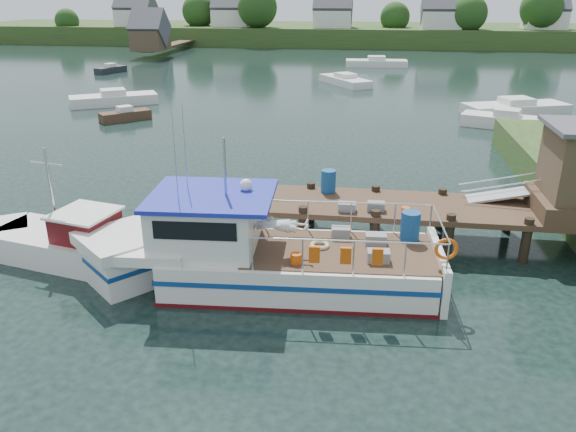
# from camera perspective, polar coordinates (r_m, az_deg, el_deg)

# --- Properties ---
(ground_plane) EXTENTS (160.00, 160.00, 0.00)m
(ground_plane) POSITION_cam_1_polar(r_m,az_deg,el_deg) (21.16, 3.26, -1.90)
(ground_plane) COLOR black
(far_shore) EXTENTS (140.00, 42.55, 9.22)m
(far_shore) POSITION_cam_1_polar(r_m,az_deg,el_deg) (101.88, 7.71, 18.16)
(far_shore) COLOR #324B1F
(far_shore) RESTS_ON ground
(dock) EXTENTS (16.60, 3.00, 4.78)m
(dock) POSITION_cam_1_polar(r_m,az_deg,el_deg) (20.90, 21.50, 2.82)
(dock) COLOR #473121
(dock) RESTS_ON ground
(lobster_boat) EXTENTS (11.71, 3.98, 5.55)m
(lobster_boat) POSITION_cam_1_polar(r_m,az_deg,el_deg) (17.29, -3.50, -3.96)
(lobster_boat) COLOR silver
(lobster_boat) RESTS_ON ground
(work_boat) EXTENTS (7.42, 3.54, 3.88)m
(work_boat) POSITION_cam_1_polar(r_m,az_deg,el_deg) (20.37, -21.36, -2.57)
(work_boat) COLOR silver
(work_boat) RESTS_ON ground
(moored_rowboat) EXTENTS (3.33, 3.25, 1.01)m
(moored_rowboat) POSITION_cam_1_polar(r_m,az_deg,el_deg) (41.76, -16.21, 9.82)
(moored_rowboat) COLOR #473121
(moored_rowboat) RESTS_ON ground
(moored_far) EXTENTS (7.36, 2.83, 1.23)m
(moored_far) POSITION_cam_1_polar(r_m,az_deg,el_deg) (70.62, 8.96, 15.14)
(moored_far) COLOR silver
(moored_far) RESTS_ON ground
(moored_a) EXTENTS (6.93, 5.35, 1.23)m
(moored_a) POSITION_cam_1_polar(r_m,az_deg,el_deg) (47.99, -17.29, 11.30)
(moored_a) COLOR silver
(moored_a) RESTS_ON ground
(moored_b) EXTENTS (5.99, 3.78, 1.25)m
(moored_b) POSITION_cam_1_polar(r_m,az_deg,el_deg) (40.60, 21.27, 9.01)
(moored_b) COLOR silver
(moored_b) RESTS_ON ground
(moored_c) EXTENTS (8.07, 5.04, 1.21)m
(moored_c) POSITION_cam_1_polar(r_m,az_deg,el_deg) (45.53, 22.12, 10.14)
(moored_c) COLOR silver
(moored_c) RESTS_ON ground
(moored_d) EXTENTS (5.49, 6.71, 1.12)m
(moored_d) POSITION_cam_1_polar(r_m,az_deg,el_deg) (56.20, 5.82, 13.54)
(moored_d) COLOR silver
(moored_d) RESTS_ON ground
(moored_e) EXTENTS (2.57, 3.92, 1.03)m
(moored_e) POSITION_cam_1_polar(r_m,az_deg,el_deg) (67.31, -17.57, 14.02)
(moored_e) COLOR black
(moored_e) RESTS_ON ground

